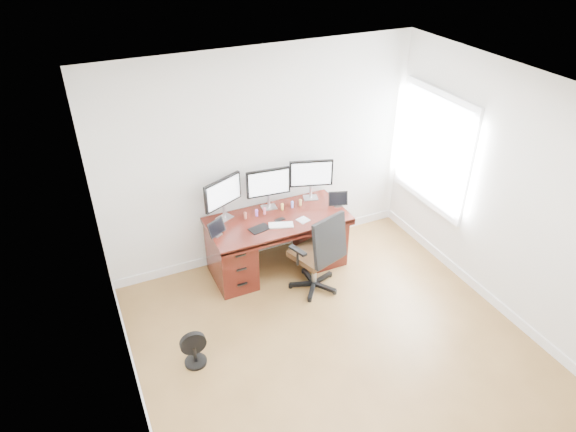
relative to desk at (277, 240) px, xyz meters
name	(u,v)px	position (x,y,z in m)	size (l,w,h in m)	color
ground	(350,367)	(0.00, -1.83, -0.40)	(4.50, 4.50, 0.00)	olive
back_wall	(262,158)	(0.00, 0.42, 0.95)	(4.00, 0.10, 2.70)	white
right_wall	(521,205)	(2.00, -1.72, 0.95)	(0.10, 4.50, 2.70)	white
desk	(277,240)	(0.00, 0.00, 0.00)	(1.70, 0.80, 0.75)	#42130D
office_chair	(317,265)	(0.26, -0.60, -0.05)	(0.71, 0.71, 1.07)	black
floor_fan	(194,349)	(-1.40, -1.13, -0.21)	(0.27, 0.23, 0.39)	black
monitor_left	(223,194)	(-0.58, 0.24, 0.68)	(0.51, 0.26, 0.53)	silver
monitor_center	(268,184)	(0.00, 0.24, 0.68)	(0.55, 0.16, 0.53)	silver
monitor_right	(311,175)	(0.58, 0.24, 0.68)	(0.54, 0.20, 0.53)	silver
tablet_left	(217,229)	(-0.78, -0.08, 0.43)	(0.24, 0.18, 0.19)	silver
tablet_right	(338,200)	(0.81, -0.08, 0.43)	(0.25, 0.14, 0.19)	silver
keyboard	(281,225)	(-0.03, -0.20, 0.36)	(0.29, 0.12, 0.01)	white
trackpad	(303,220)	(0.26, -0.21, 0.35)	(0.13, 0.13, 0.01)	silver
drawing_tablet	(260,229)	(-0.29, -0.16, 0.35)	(0.24, 0.15, 0.01)	black
phone	(280,220)	(0.01, -0.08, 0.35)	(0.13, 0.06, 0.01)	black
figurine_brown	(245,215)	(-0.36, 0.12, 0.40)	(0.04, 0.04, 0.10)	brown
figurine_purple	(257,212)	(-0.21, 0.12, 0.40)	(0.04, 0.04, 0.10)	#AF5EE2
figurine_pink	(264,210)	(-0.11, 0.12, 0.40)	(0.04, 0.04, 0.10)	pink
figurine_orange	(282,206)	(0.13, 0.12, 0.40)	(0.04, 0.04, 0.10)	gold
figurine_blue	(292,204)	(0.26, 0.12, 0.40)	(0.04, 0.04, 0.10)	#6F80F1
figurine_yellow	(300,202)	(0.38, 0.12, 0.40)	(0.04, 0.04, 0.10)	#E4B15F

